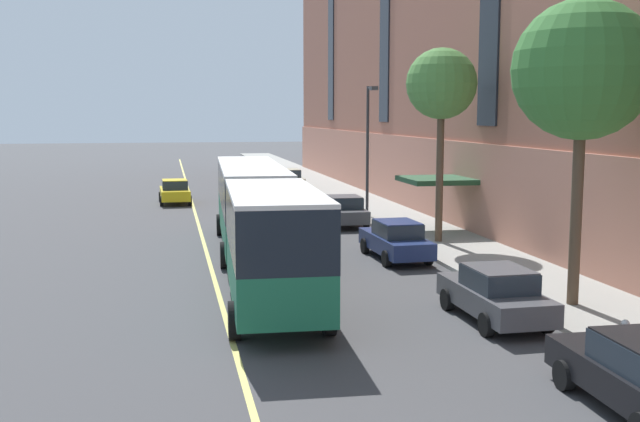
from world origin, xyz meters
name	(u,v)px	position (x,y,z in m)	size (l,w,h in m)	color
ground_plane	(280,291)	(0.00, 0.00, 0.00)	(260.00, 260.00, 0.00)	#424244
sidewalk	(491,261)	(8.71, 3.00, 0.07)	(4.13, 160.00, 0.15)	#9E9B93
city_bus	(258,213)	(-0.30, 3.56, 2.12)	(3.60, 20.51, 3.65)	#1E704C
parked_car_darkgray_0	(344,211)	(5.38, 13.68, 0.78)	(2.07, 4.40, 1.56)	#4C4C51
parked_car_darkgray_2	(495,294)	(5.35, -4.71, 0.78)	(1.96, 4.41, 1.56)	#4C4C51
parked_car_navy_4	(396,240)	(5.31, 4.45, 0.78)	(1.99, 4.67, 1.56)	navy
parked_car_champagne_5	(288,179)	(5.51, 32.90, 0.78)	(2.14, 4.70, 1.56)	#BCAD89
taxi_cab	(175,191)	(-3.10, 25.19, 0.78)	(2.08, 4.30, 1.56)	yellow
street_tree_mid_block	(583,71)	(8.18, -3.91, 6.97)	(4.03, 4.03, 8.87)	brown
street_tree_far_uptown	(442,86)	(8.18, 7.35, 6.97)	(3.07, 3.07, 8.43)	brown
street_lamp	(369,137)	(7.24, 15.77, 4.48)	(0.36, 1.48, 7.09)	#2D2D30
fire_hydrant	(625,335)	(7.14, -8.06, 0.49)	(0.42, 0.24, 0.72)	red
lane_centerline	(213,275)	(-2.00, 3.00, 0.00)	(0.16, 140.00, 0.01)	#E0D66B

